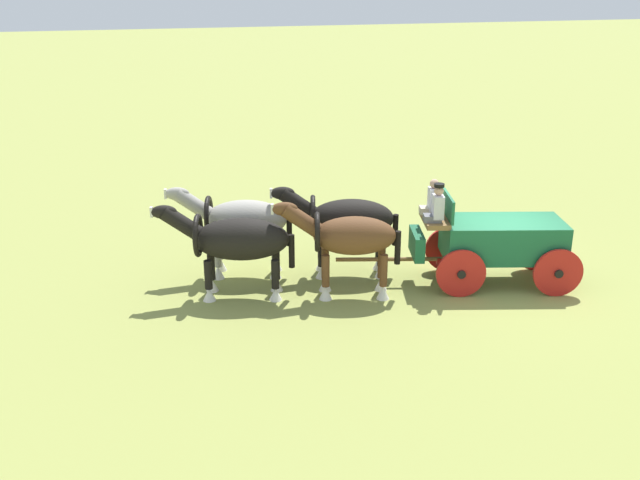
% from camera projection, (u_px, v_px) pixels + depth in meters
% --- Properties ---
extents(ground_plane, '(220.00, 220.00, 0.00)m').
position_uv_depth(ground_plane, '(499.00, 282.00, 17.37)').
color(ground_plane, olive).
extents(show_wagon, '(5.71, 2.73, 2.61)m').
position_uv_depth(show_wagon, '(495.00, 240.00, 16.99)').
color(show_wagon, '#195B38').
rests_on(show_wagon, ground).
extents(draft_horse_rear_near, '(2.88, 1.48, 2.29)m').
position_uv_depth(draft_horse_rear_near, '(348.00, 239.00, 16.22)').
color(draft_horse_rear_near, brown).
rests_on(draft_horse_rear_near, ground).
extents(draft_horse_rear_off, '(3.08, 1.62, 2.29)m').
position_uv_depth(draft_horse_rear_off, '(346.00, 221.00, 17.44)').
color(draft_horse_rear_off, black).
rests_on(draft_horse_rear_off, ground).
extents(draft_horse_lead_near, '(3.16, 1.65, 2.23)m').
position_uv_depth(draft_horse_lead_near, '(236.00, 241.00, 16.20)').
color(draft_horse_lead_near, black).
rests_on(draft_horse_lead_near, ground).
extents(draft_horse_lead_off, '(3.00, 1.57, 2.28)m').
position_uv_depth(draft_horse_lead_off, '(241.00, 221.00, 17.40)').
color(draft_horse_lead_off, '#9E998E').
rests_on(draft_horse_lead_off, ground).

